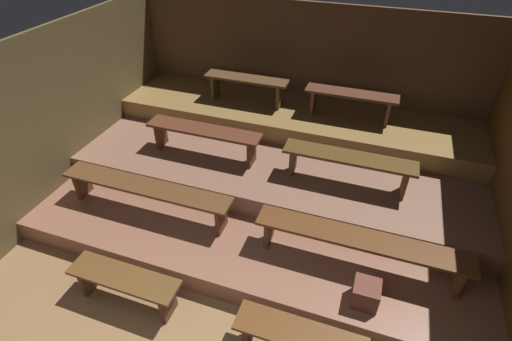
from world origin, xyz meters
TOP-DOWN VIEW (x-y plane):
  - ground at (0.00, 2.51)m, footprint 6.43×5.82m
  - wall_back at (0.00, 5.05)m, footprint 6.43×0.06m
  - wall_left at (-2.85, 2.51)m, footprint 0.06×5.82m
  - platform_lower at (0.00, 3.19)m, footprint 5.63×3.66m
  - platform_middle at (0.00, 3.74)m, footprint 5.63×2.56m
  - platform_upper at (0.00, 4.41)m, footprint 5.63×1.22m
  - bench_floor_left at (-0.96, 1.03)m, footprint 1.24×0.32m
  - bench_floor_right at (0.96, 1.03)m, footprint 1.24×0.32m
  - bench_lower_left at (-1.33, 2.13)m, footprint 2.29×0.32m
  - bench_lower_right at (1.33, 2.13)m, footprint 2.29×0.32m
  - bench_middle_left at (-1.01, 3.20)m, footprint 1.67×0.32m
  - bench_middle_right at (1.01, 3.20)m, footprint 1.67×0.32m
  - bench_upper_left at (-0.83, 4.45)m, footprint 1.35×0.32m
  - bench_upper_right at (0.83, 4.45)m, footprint 1.35×0.32m
  - wooden_crate_lower at (1.48, 1.66)m, footprint 0.26×0.26m

SIDE VIEW (x-z plane):
  - ground at x=0.00m, z-range -0.08..0.00m
  - platform_lower at x=0.00m, z-range 0.00..0.28m
  - bench_floor_left at x=-0.96m, z-range 0.11..0.54m
  - bench_floor_right at x=0.96m, z-range 0.11..0.54m
  - wooden_crate_lower at x=1.48m, z-range 0.28..0.55m
  - platform_middle at x=0.00m, z-range 0.28..0.57m
  - bench_lower_left at x=-1.33m, z-range 0.42..0.85m
  - bench_lower_right at x=1.33m, z-range 0.42..0.85m
  - platform_upper at x=0.00m, z-range 0.57..0.85m
  - bench_middle_left at x=-1.01m, z-range 0.69..1.12m
  - bench_middle_right at x=1.01m, z-range 0.69..1.12m
  - wall_back at x=0.00m, z-range 0.00..2.35m
  - wall_left at x=-2.85m, z-range 0.00..2.35m
  - bench_upper_left at x=-0.83m, z-range 0.97..1.39m
  - bench_upper_right at x=0.83m, z-range 0.97..1.39m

